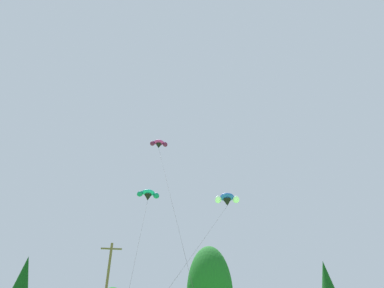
# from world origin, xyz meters

# --- Properties ---
(parafoil_kite_high_teal) EXTENTS (2.69, 18.91, 16.36)m
(parafoil_kite_high_teal) POSITION_xyz_m (-0.79, 36.58, 17.28)
(parafoil_kite_high_teal) COLOR teal
(parafoil_kite_mid_magenta) EXTENTS (3.75, 20.69, 23.87)m
(parafoil_kite_mid_magenta) POSITION_xyz_m (0.04, 37.77, 24.85)
(parafoil_kite_mid_magenta) COLOR #D12893
(parafoil_kite_far_blue_white) EXTENTS (10.19, 16.26, 15.13)m
(parafoil_kite_far_blue_white) POSITION_xyz_m (7.50, 33.89, 16.02)
(parafoil_kite_far_blue_white) COLOR blue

